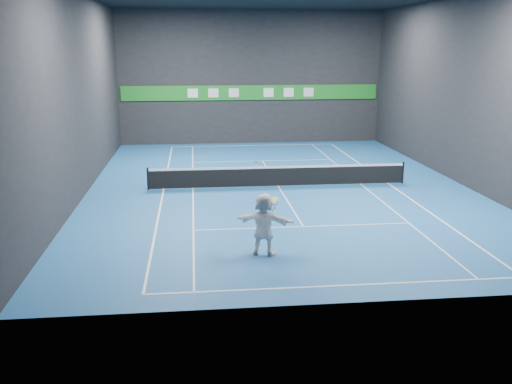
{
  "coord_description": "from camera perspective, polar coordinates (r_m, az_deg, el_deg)",
  "views": [
    {
      "loc": [
        -4.0,
        -26.48,
        6.55
      ],
      "look_at": [
        -1.84,
        -6.81,
        1.5
      ],
      "focal_mm": 40.0,
      "sensor_mm": 36.0,
      "label": 1
    }
  ],
  "objects": [
    {
      "name": "wall_left",
      "position": [
        27.03,
        -17.15,
        9.34
      ],
      "size": [
        0.1,
        26.0,
        9.0
      ],
      "primitive_type": "cube",
      "color": "black",
      "rests_on": "ground"
    },
    {
      "name": "wall_front",
      "position": [
        14.21,
        10.19,
        5.8
      ],
      "size": [
        18.0,
        0.1,
        9.0
      ],
      "primitive_type": "cube",
      "color": "black",
      "rests_on": "ground"
    },
    {
      "name": "sponsor_banner",
      "position": [
        39.74,
        -0.48,
        9.91
      ],
      "size": [
        17.64,
        0.11,
        1.0
      ],
      "color": "#1C8123",
      "rests_on": "wall_back"
    },
    {
      "name": "service_line_far",
      "position": [
        33.77,
        0.65,
        3.13
      ],
      "size": [
        8.23,
        0.06,
        0.01
      ],
      "primitive_type": "cube",
      "color": "white",
      "rests_on": "ground"
    },
    {
      "name": "sideline_singles_right",
      "position": [
        28.46,
        10.46,
        0.77
      ],
      "size": [
        0.06,
        23.78,
        0.01
      ],
      "primitive_type": "cube",
      "color": "white",
      "rests_on": "ground"
    },
    {
      "name": "wall_right",
      "position": [
        29.57,
        20.11,
        9.49
      ],
      "size": [
        0.1,
        26.0,
        9.0
      ],
      "primitive_type": "cube",
      "color": "black",
      "rests_on": "ground"
    },
    {
      "name": "service_line_near",
      "position": [
        21.5,
        4.76,
        -3.46
      ],
      "size": [
        8.23,
        0.06,
        0.01
      ],
      "primitive_type": "cube",
      "color": "white",
      "rests_on": "ground"
    },
    {
      "name": "center_service_line",
      "position": [
        27.57,
        2.25,
        0.57
      ],
      "size": [
        0.06,
        12.8,
        0.01
      ],
      "primitive_type": "cube",
      "color": "white",
      "rests_on": "ground"
    },
    {
      "name": "sideline_doubles_left",
      "position": [
        27.32,
        -9.22,
        0.26
      ],
      "size": [
        0.08,
        23.78,
        0.01
      ],
      "primitive_type": "cube",
      "color": "white",
      "rests_on": "ground"
    },
    {
      "name": "sideline_doubles_right",
      "position": [
        28.88,
        13.09,
        0.84
      ],
      "size": [
        0.08,
        23.78,
        0.01
      ],
      "primitive_type": "cube",
      "color": "white",
      "rests_on": "ground"
    },
    {
      "name": "sideline_singles_left",
      "position": [
        27.28,
        -6.32,
        0.34
      ],
      "size": [
        0.06,
        23.78,
        0.01
      ],
      "primitive_type": "cube",
      "color": "white",
      "rests_on": "ground"
    },
    {
      "name": "ground",
      "position": [
        27.57,
        2.25,
        0.56
      ],
      "size": [
        26.0,
        26.0,
        0.0
      ],
      "primitive_type": "plane",
      "color": "#1B5694",
      "rests_on": "ground"
    },
    {
      "name": "tennis_racket",
      "position": [
        18.24,
        1.78,
        -1.11
      ],
      "size": [
        0.41,
        0.38,
        0.61
      ],
      "color": "red",
      "rests_on": "player"
    },
    {
      "name": "wall_back",
      "position": [
        39.74,
        -0.5,
        11.36
      ],
      "size": [
        18.0,
        0.1,
        9.0
      ],
      "primitive_type": "cube",
      "color": "black",
      "rests_on": "ground"
    },
    {
      "name": "baseline_far",
      "position": [
        39.13,
        -0.32,
        4.68
      ],
      "size": [
        10.98,
        0.08,
        0.01
      ],
      "primitive_type": "cube",
      "color": "white",
      "rests_on": "ground"
    },
    {
      "name": "tennis_net",
      "position": [
        27.45,
        2.26,
        1.66
      ],
      "size": [
        12.5,
        0.1,
        1.07
      ],
      "color": "black",
      "rests_on": "ground"
    },
    {
      "name": "player",
      "position": [
        18.34,
        0.79,
        -3.21
      ],
      "size": [
        1.99,
        1.26,
        2.05
      ],
      "primitive_type": "imported",
      "rotation": [
        0.0,
        0.0,
        2.76
      ],
      "color": "white",
      "rests_on": "ground"
    },
    {
      "name": "baseline_near",
      "position": [
        16.49,
        8.41,
        -9.24
      ],
      "size": [
        10.98,
        0.08,
        0.01
      ],
      "primitive_type": "cube",
      "color": "white",
      "rests_on": "ground"
    },
    {
      "name": "tennis_ball",
      "position": [
        17.84,
        0.01,
        3.03
      ],
      "size": [
        0.07,
        0.07,
        0.07
      ],
      "primitive_type": "sphere",
      "color": "#C3D122",
      "rests_on": "player"
    }
  ]
}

